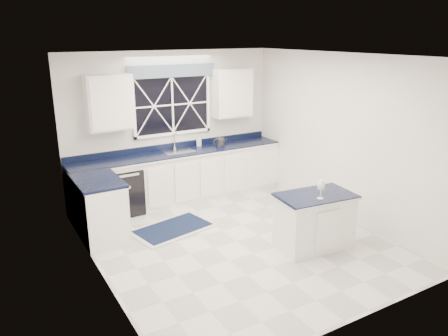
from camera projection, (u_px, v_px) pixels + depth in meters
ground at (237, 241)px, 6.53m from camera, size 4.50×4.50×0.00m
back_wall at (172, 126)px, 7.99m from camera, size 4.00×0.10×2.70m
base_cabinets at (167, 183)px, 7.71m from camera, size 3.99×1.60×0.90m
countertop at (180, 153)px, 7.87m from camera, size 3.98×0.64×0.04m
dishwasher at (122, 190)px, 7.49m from camera, size 0.60×0.58×0.82m
window at (172, 100)px, 7.80m from camera, size 1.65×0.09×1.26m
upper_cabinets at (175, 97)px, 7.68m from camera, size 3.10×0.34×0.90m
faucet at (175, 141)px, 7.97m from camera, size 0.05×0.20×0.30m
island at (314, 221)px, 6.27m from camera, size 1.14×0.76×0.81m
rug at (173, 228)px, 6.95m from camera, size 1.41×1.02×0.02m
kettle at (220, 141)px, 8.26m from camera, size 0.27×0.19×0.19m
wine_glass at (321, 186)px, 5.95m from camera, size 0.11×0.11×0.26m
soap_bottle at (199, 141)px, 8.23m from camera, size 0.11×0.11×0.19m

